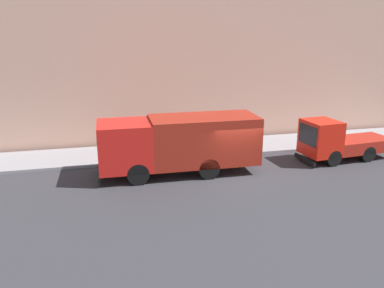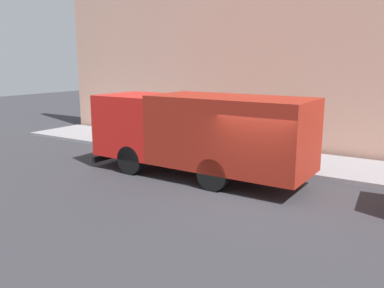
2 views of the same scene
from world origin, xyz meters
name	(u,v)px [view 2 (image 2 of 2)]	position (x,y,z in m)	size (l,w,h in m)	color
ground	(256,198)	(0.00, 0.00, 0.00)	(80.00, 80.00, 0.00)	#323136
sidewalk	(303,163)	(4.74, 0.00, 0.08)	(3.49, 30.00, 0.16)	gray
building_facade	(327,34)	(6.99, 0.00, 5.23)	(0.50, 30.00, 10.45)	tan
large_utility_truck	(198,130)	(1.10, 2.74, 1.69)	(2.66, 8.19, 2.94)	red
pedestrian_walking	(205,134)	(3.72, 4.01, 1.03)	(0.48, 0.48, 1.68)	brown
pedestrian_standing	(232,138)	(3.66, 2.70, 1.01)	(0.35, 0.35, 1.61)	#4F3356
pedestrian_third	(218,126)	(6.00, 4.62, 1.03)	(0.46, 0.46, 1.65)	black
street_sign_post	(259,127)	(3.41, 1.41, 1.59)	(0.44, 0.08, 2.42)	#4C5156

